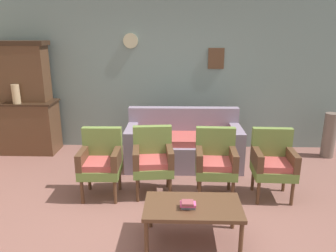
# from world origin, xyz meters

# --- Properties ---
(ground_plane) EXTENTS (7.68, 7.68, 0.00)m
(ground_plane) POSITION_xyz_m (0.00, 0.00, 0.00)
(ground_plane) COLOR #84564C
(wall_back_with_decor) EXTENTS (6.40, 0.09, 2.70)m
(wall_back_with_decor) POSITION_xyz_m (0.00, 2.63, 1.35)
(wall_back_with_decor) COLOR gray
(wall_back_with_decor) RESTS_ON ground
(side_cabinet) EXTENTS (1.16, 0.55, 0.93)m
(side_cabinet) POSITION_xyz_m (-2.50, 2.25, 0.47)
(side_cabinet) COLOR brown
(side_cabinet) RESTS_ON ground
(cabinet_upper_hutch) EXTENTS (0.99, 0.38, 1.03)m
(cabinet_upper_hutch) POSITION_xyz_m (-2.50, 2.33, 1.45)
(cabinet_upper_hutch) COLOR brown
(cabinet_upper_hutch) RESTS_ON side_cabinet
(vase_on_cabinet) EXTENTS (0.13, 0.13, 0.33)m
(vase_on_cabinet) POSITION_xyz_m (-2.50, 2.08, 1.09)
(vase_on_cabinet) COLOR tan
(vase_on_cabinet) RESTS_ON side_cabinet
(floral_couch) EXTENTS (1.83, 0.82, 0.90)m
(floral_couch) POSITION_xyz_m (0.33, 1.73, 0.33)
(floral_couch) COLOR gray
(floral_couch) RESTS_ON ground
(armchair_by_doorway) EXTENTS (0.53, 0.50, 0.90)m
(armchair_by_doorway) POSITION_xyz_m (-0.77, 0.67, 0.50)
(armchair_by_doorway) COLOR olive
(armchair_by_doorway) RESTS_ON ground
(armchair_near_cabinet) EXTENTS (0.57, 0.54, 0.90)m
(armchair_near_cabinet) POSITION_xyz_m (-0.09, 0.76, 0.50)
(armchair_near_cabinet) COLOR olive
(armchair_near_cabinet) RESTS_ON ground
(armchair_row_middle) EXTENTS (0.53, 0.50, 0.90)m
(armchair_row_middle) POSITION_xyz_m (0.74, 0.72, 0.50)
(armchair_row_middle) COLOR olive
(armchair_row_middle) RESTS_ON ground
(armchair_near_couch_end) EXTENTS (0.54, 0.51, 0.90)m
(armchair_near_couch_end) POSITION_xyz_m (1.48, 0.71, 0.50)
(armchair_near_couch_end) COLOR olive
(armchair_near_couch_end) RESTS_ON ground
(coffee_table) EXTENTS (1.00, 0.56, 0.42)m
(coffee_table) POSITION_xyz_m (0.40, -0.30, 0.38)
(coffee_table) COLOR brown
(coffee_table) RESTS_ON ground
(book_stack_on_table) EXTENTS (0.16, 0.12, 0.08)m
(book_stack_on_table) POSITION_xyz_m (0.34, -0.36, 0.46)
(book_stack_on_table) COLOR slate
(book_stack_on_table) RESTS_ON coffee_table
(floor_vase_by_wall) EXTENTS (0.22, 0.22, 0.78)m
(floor_vase_by_wall) POSITION_xyz_m (2.85, 2.15, 0.39)
(floor_vase_by_wall) COLOR #715F54
(floor_vase_by_wall) RESTS_ON ground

